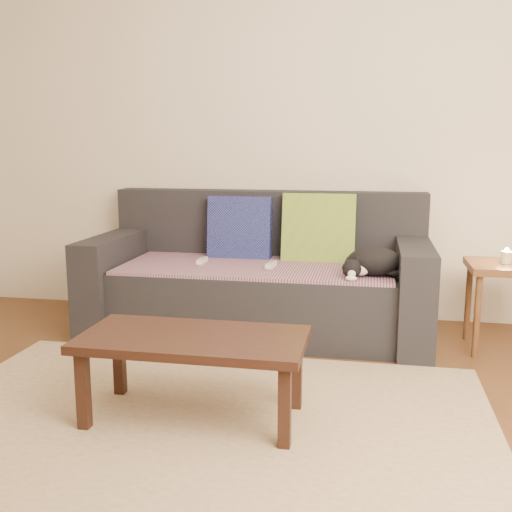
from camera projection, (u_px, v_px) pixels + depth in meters
The scene contains 13 objects.
ground at pixel (186, 447), 2.36m from camera, with size 4.50×4.50×0.00m, color brown.
back_wall at pixel (271, 126), 4.06m from camera, with size 4.50×0.04×2.60m, color beige.
sofa at pixel (259, 282), 3.82m from camera, with size 2.10×0.94×0.87m.
throw_blanket at pixel (257, 267), 3.71m from camera, with size 1.66×0.74×0.02m, color #40294D.
cushion_navy at pixel (240, 228), 3.96m from camera, with size 0.42×0.10×0.42m, color #0F1042.
cushion_green at pixel (319, 231), 3.86m from camera, with size 0.47×0.12×0.47m, color #0B482E.
cat at pixel (372, 262), 3.39m from camera, with size 0.38×0.32×0.16m.
wii_remote_a at pixel (202, 261), 3.77m from camera, with size 0.15×0.04×0.03m, color white.
wii_remote_b at pixel (271, 265), 3.64m from camera, with size 0.15×0.04×0.03m, color white.
side_table at pixel (505, 279), 3.41m from camera, with size 0.41×0.41×0.51m.
candle at pixel (506, 257), 3.39m from camera, with size 0.06×0.06×0.09m.
rug at pixel (196, 428), 2.51m from camera, with size 2.50×1.80×0.01m, color tan.
coffee_table at pixel (193, 346), 2.53m from camera, with size 0.95×0.48×0.38m.
Camera 1 is at (0.69, -2.09, 1.17)m, focal length 42.00 mm.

